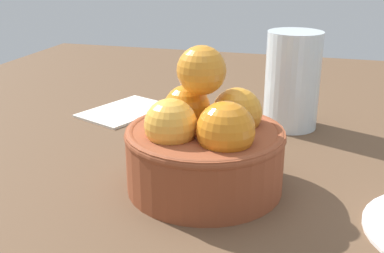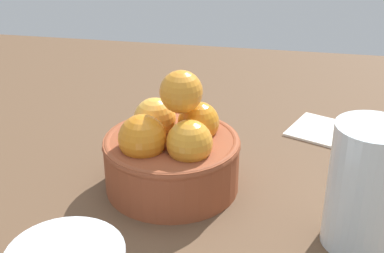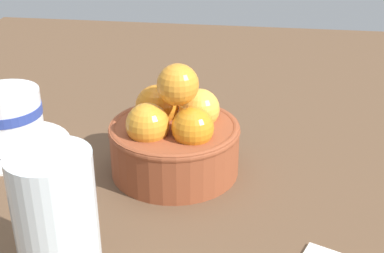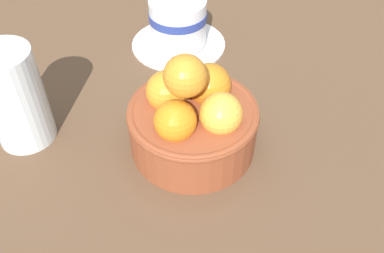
% 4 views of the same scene
% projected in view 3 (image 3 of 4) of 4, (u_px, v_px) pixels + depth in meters
% --- Properties ---
extents(ground_plane, '(1.22, 1.00, 0.05)m').
position_uv_depth(ground_plane, '(175.00, 187.00, 0.60)').
color(ground_plane, brown).
extents(terracotta_bowl, '(0.14, 0.14, 0.13)m').
position_uv_depth(terracotta_bowl, '(174.00, 136.00, 0.57)').
color(terracotta_bowl, brown).
rests_on(terracotta_bowl, ground_plane).
extents(coffee_cup, '(0.14, 0.14, 0.07)m').
position_uv_depth(coffee_cup, '(8.00, 121.00, 0.63)').
color(coffee_cup, white).
rests_on(coffee_cup, ground_plane).
extents(water_glass, '(0.06, 0.06, 0.12)m').
position_uv_depth(water_glass, '(56.00, 220.00, 0.41)').
color(water_glass, silver).
rests_on(water_glass, ground_plane).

